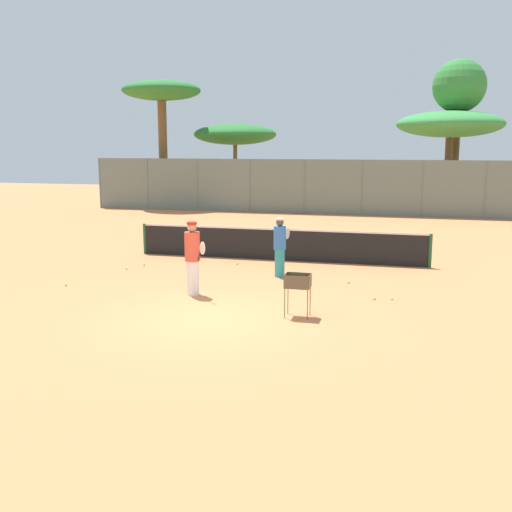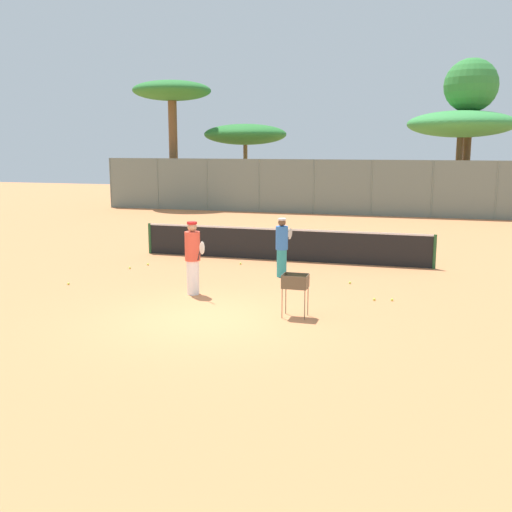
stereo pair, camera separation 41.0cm
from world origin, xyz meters
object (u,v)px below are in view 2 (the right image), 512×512
at_px(tennis_net, 283,244).
at_px(ball_cart, 295,285).
at_px(player_white_outfit, 282,247).
at_px(player_red_cap, 193,257).

xyz_separation_m(tennis_net, ball_cart, (1.83, -6.36, 0.18)).
height_order(player_white_outfit, ball_cart, player_white_outfit).
bearing_deg(player_red_cap, tennis_net, 120.54).
xyz_separation_m(player_red_cap, ball_cart, (2.96, -1.28, -0.24)).
distance_m(player_white_outfit, player_red_cap, 3.14).
relative_size(tennis_net, ball_cart, 10.06).
bearing_deg(tennis_net, player_white_outfit, -76.96).
bearing_deg(player_white_outfit, ball_cart, -148.93).
bearing_deg(ball_cart, player_red_cap, 156.65).
bearing_deg(player_white_outfit, player_red_cap, 160.61).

